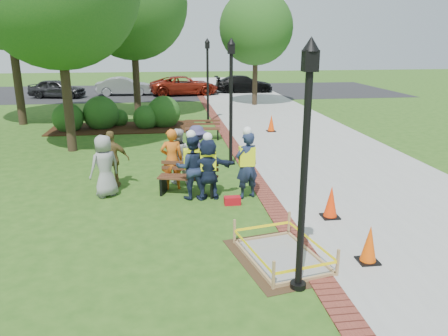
{
  "coord_description": "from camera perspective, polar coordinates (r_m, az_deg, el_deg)",
  "views": [
    {
      "loc": [
        -0.95,
        -9.54,
        4.22
      ],
      "look_at": [
        0.5,
        1.2,
        1.0
      ],
      "focal_mm": 35.0,
      "sensor_mm": 36.0,
      "label": 1
    }
  ],
  "objects": [
    {
      "name": "ground",
      "position": [
        10.48,
        -1.85,
        -7.22
      ],
      "size": [
        100.0,
        100.0,
        0.0
      ],
      "primitive_type": "plane",
      "color": "#285116",
      "rests_on": "ground"
    },
    {
      "name": "sidewalk",
      "position": [
        20.86,
        9.08,
        4.7
      ],
      "size": [
        6.0,
        60.0,
        0.02
      ],
      "primitive_type": "cube",
      "color": "#9E9E99",
      "rests_on": "ground"
    },
    {
      "name": "brick_edging",
      "position": [
        20.17,
        0.18,
        4.52
      ],
      "size": [
        0.5,
        60.0,
        0.03
      ],
      "primitive_type": "cube",
      "color": "maroon",
      "rests_on": "ground"
    },
    {
      "name": "mulch_bed",
      "position": [
        22.05,
        -12.93,
        5.14
      ],
      "size": [
        7.0,
        3.0,
        0.05
      ],
      "primitive_type": "cube",
      "color": "#381E0F",
      "rests_on": "ground"
    },
    {
      "name": "parking_lot",
      "position": [
        36.8,
        -6.25,
        9.88
      ],
      "size": [
        36.0,
        12.0,
        0.01
      ],
      "primitive_type": "cube",
      "color": "black",
      "rests_on": "ground"
    },
    {
      "name": "wet_concrete_pad",
      "position": [
        8.87,
        7.6,
        -10.32
      ],
      "size": [
        2.14,
        2.6,
        0.55
      ],
      "color": "#47331E",
      "rests_on": "ground"
    },
    {
      "name": "bench_near",
      "position": [
        12.29,
        -4.71,
        -2.19
      ],
      "size": [
        1.73,
        0.98,
        0.89
      ],
      "color": "brown",
      "rests_on": "ground"
    },
    {
      "name": "bench_far",
      "position": [
        19.07,
        -2.82,
        4.55
      ],
      "size": [
        1.57,
        0.67,
        0.83
      ],
      "color": "#4C2B1A",
      "rests_on": "ground"
    },
    {
      "name": "cone_front",
      "position": [
        9.04,
        18.44,
        -9.51
      ],
      "size": [
        0.4,
        0.4,
        0.79
      ],
      "color": "black",
      "rests_on": "ground"
    },
    {
      "name": "cone_back",
      "position": [
        10.94,
        13.79,
        -4.42
      ],
      "size": [
        0.42,
        0.42,
        0.82
      ],
      "color": "black",
      "rests_on": "ground"
    },
    {
      "name": "cone_far",
      "position": [
        20.7,
        6.2,
        5.78
      ],
      "size": [
        0.41,
        0.41,
        0.81
      ],
      "color": "black",
      "rests_on": "ground"
    },
    {
      "name": "toolbox",
      "position": [
        11.57,
        1.09,
        -4.28
      ],
      "size": [
        0.43,
        0.24,
        0.21
      ],
      "primitive_type": "cube",
      "rotation": [
        0.0,
        0.0,
        0.0
      ],
      "color": "#B00D18",
      "rests_on": "ground"
    },
    {
      "name": "lamp_near",
      "position": [
        7.12,
        10.57,
        2.1
      ],
      "size": [
        0.28,
        0.28,
        4.26
      ],
      "color": "black",
      "rests_on": "ground"
    },
    {
      "name": "lamp_mid",
      "position": [
        14.81,
        0.92,
        9.8
      ],
      "size": [
        0.28,
        0.28,
        4.26
      ],
      "color": "black",
      "rests_on": "ground"
    },
    {
      "name": "lamp_far",
      "position": [
        22.72,
        -2.15,
        12.14
      ],
      "size": [
        0.28,
        0.28,
        4.26
      ],
      "color": "black",
      "rests_on": "ground"
    },
    {
      "name": "tree_back",
      "position": [
        24.75,
        -11.93,
        20.26
      ],
      "size": [
        5.79,
        5.79,
        8.87
      ],
      "color": "#3D2D1E",
      "rests_on": "ground"
    },
    {
      "name": "tree_right",
      "position": [
        28.99,
        4.2,
        17.8
      ],
      "size": [
        4.67,
        4.67,
        7.22
      ],
      "color": "#3D2D1E",
      "rests_on": "ground"
    },
    {
      "name": "shrub_a",
      "position": [
        22.11,
        -19.56,
        4.59
      ],
      "size": [
        1.45,
        1.45,
        1.45
      ],
      "primitive_type": "sphere",
      "color": "#154B18",
      "rests_on": "ground"
    },
    {
      "name": "shrub_b",
      "position": [
        22.31,
        -15.64,
        5.03
      ],
      "size": [
        1.7,
        1.7,
        1.7
      ],
      "primitive_type": "sphere",
      "color": "#154B18",
      "rests_on": "ground"
    },
    {
      "name": "shrub_c",
      "position": [
        21.83,
        -10.12,
        5.15
      ],
      "size": [
        1.21,
        1.21,
        1.21
      ],
      "primitive_type": "sphere",
      "color": "#154B18",
      "rests_on": "ground"
    },
    {
      "name": "shrub_d",
      "position": [
        22.14,
        -7.8,
        5.41
      ],
      "size": [
        1.64,
        1.64,
        1.64
      ],
      "primitive_type": "sphere",
      "color": "#154B18",
      "rests_on": "ground"
    },
    {
      "name": "shrub_e",
      "position": [
        22.75,
        -13.5,
        5.4
      ],
      "size": [
        0.9,
        0.9,
        0.9
      ],
      "primitive_type": "sphere",
      "color": "#154B18",
      "rests_on": "ground"
    },
    {
      "name": "casual_person_a",
      "position": [
        12.4,
        -15.33,
        0.24
      ],
      "size": [
        0.66,
        0.61,
        1.73
      ],
      "color": "gray",
      "rests_on": "ground"
    },
    {
      "name": "casual_person_b",
      "position": [
        12.62,
        -6.83,
        1.12
      ],
      "size": [
        0.58,
        0.38,
        1.78
      ],
      "color": "#CC5D18",
      "rests_on": "ground"
    },
    {
      "name": "casual_person_c",
      "position": [
        13.17,
        -6.09,
        1.55
      ],
      "size": [
        0.58,
        0.42,
        1.67
      ],
      "color": "silver",
      "rests_on": "ground"
    },
    {
      "name": "casual_person_d",
      "position": [
        13.12,
        -14.39,
        1.09
      ],
      "size": [
        0.56,
        0.38,
        1.68
      ],
      "color": "brown",
      "rests_on": "ground"
    },
    {
      "name": "casual_person_e",
      "position": [
        13.35,
        -3.57,
        1.93
      ],
      "size": [
        0.56,
        0.37,
        1.72
      ],
      "color": "#3D3964",
      "rests_on": "ground"
    },
    {
      "name": "hivis_worker_a",
      "position": [
        11.74,
        -2.11,
        0.21
      ],
      "size": [
        0.57,
        0.4,
        1.85
      ],
      "color": "#1B2647",
      "rests_on": "ground"
    },
    {
      "name": "hivis_worker_b",
      "position": [
        11.81,
        3.01,
        0.61
      ],
      "size": [
        0.69,
        0.56,
        1.99
      ],
      "color": "#1D2C4B",
      "rests_on": "ground"
    },
    {
      "name": "hivis_worker_c",
      "position": [
        11.8,
        -4.25,
        0.38
      ],
      "size": [
        0.57,
        0.38,
        1.91
      ],
      "color": "#1B1E48",
      "rests_on": "ground"
    },
    {
      "name": "parked_car_a",
      "position": [
        34.98,
        -20.86,
        8.55
      ],
      "size": [
        2.94,
        4.9,
        1.49
      ],
      "primitive_type": "imported",
      "rotation": [
        0.0,
        0.0,
        1.35
      ],
      "color": "#252427",
      "rests_on": "ground"
    },
    {
      "name": "parked_car_b",
      "position": [
        35.17,
        -12.84,
        9.25
      ],
      "size": [
        2.09,
        4.62,
        1.49
      ],
      "primitive_type": "imported",
      "rotation": [
        0.0,
        0.0,
        1.55
      ],
      "color": "#939297",
      "rests_on": "ground"
    },
    {
      "name": "parked_car_c",
      "position": [
        34.59,
        -5.16,
        9.48
      ],
      "size": [
        2.72,
        5.1,
        1.59
      ],
      "primitive_type": "imported",
      "rotation": [
        0.0,
        0.0,
        1.7
      ],
      "color": "maroon",
      "rests_on": "ground"
    },
    {
      "name": "parked_car_d",
      "position": [
        36.24,
        2.58,
        9.85
      ],
      "size": [
        2.01,
        4.55,
        1.48
      ],
      "primitive_type": "imported",
      "rotation": [
        0.0,
        0.0,
        1.56
      ],
      "color": "black",
      "rests_on": "ground"
    }
  ]
}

